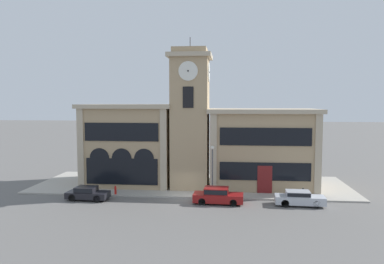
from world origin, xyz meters
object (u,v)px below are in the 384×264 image
(parked_car_far, at_px, (299,198))
(bollard, at_px, (303,193))
(fire_hydrant, at_px, (115,190))
(parked_car_mid, at_px, (218,195))
(street_lamp, at_px, (212,163))
(parked_car_near, at_px, (87,193))

(parked_car_far, distance_m, bollard, 2.11)
(parked_car_far, distance_m, fire_hydrant, 18.10)
(bollard, distance_m, fire_hydrant, 18.72)
(parked_car_mid, distance_m, bollard, 8.47)
(street_lamp, bearing_deg, parked_car_mid, -75.20)
(fire_hydrant, bearing_deg, bollard, 0.23)
(parked_car_near, height_order, parked_car_mid, parked_car_mid)
(parked_car_near, relative_size, parked_car_far, 0.91)
(parked_car_far, height_order, street_lamp, street_lamp)
(fire_hydrant, bearing_deg, parked_car_far, -6.05)
(parked_car_mid, relative_size, fire_hydrant, 5.45)
(parked_car_mid, bearing_deg, parked_car_near, -177.40)
(street_lamp, xyz_separation_m, bollard, (8.84, -0.31, -2.85))
(parked_car_near, relative_size, bollard, 3.89)
(parked_car_far, relative_size, bollard, 4.28)
(parked_car_near, bearing_deg, street_lamp, 13.32)
(parked_car_mid, relative_size, parked_car_far, 1.04)
(parked_car_mid, height_order, parked_car_far, parked_car_mid)
(parked_car_near, distance_m, street_lamp, 12.64)
(parked_car_mid, height_order, bollard, parked_car_mid)
(parked_car_mid, xyz_separation_m, bollard, (8.24, 1.98, -0.12))
(parked_car_far, bearing_deg, parked_car_near, -177.41)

